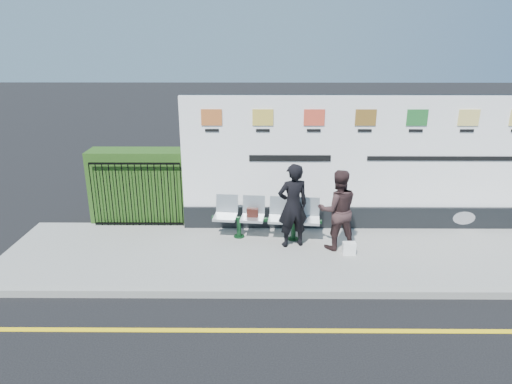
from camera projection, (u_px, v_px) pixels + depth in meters
ground at (374, 331)px, 7.04m from camera, size 80.00×80.00×0.00m
pavement at (345, 254)px, 9.38m from camera, size 14.00×3.00×0.12m
kerb at (361, 293)px, 7.96m from camera, size 14.00×0.18×0.14m
yellow_line at (374, 331)px, 7.04m from camera, size 14.00×0.10×0.01m
billboard at (361, 173)px, 10.22m from camera, size 8.00×0.30×3.00m
hedge at (141, 185)px, 10.82m from camera, size 2.35×0.70×1.70m
railing at (137, 194)px, 10.42m from camera, size 2.05×0.06×1.54m
bench at (266, 228)px, 9.93m from camera, size 2.33×0.82×0.49m
woman_left at (293, 206)px, 9.37m from camera, size 0.75×0.59×1.79m
woman_right at (338, 210)px, 9.28m from camera, size 0.88×0.72×1.69m
handbag_brown at (252, 213)px, 9.85m from camera, size 0.26×0.13×0.19m
carrier_bag_white at (349, 248)px, 9.22m from camera, size 0.26×0.16×0.26m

